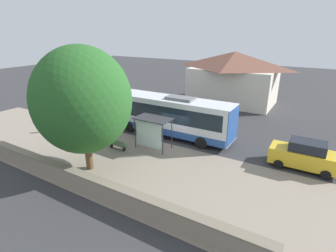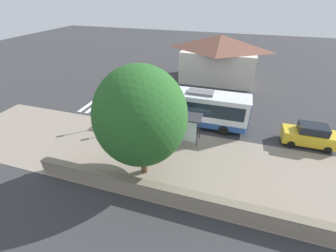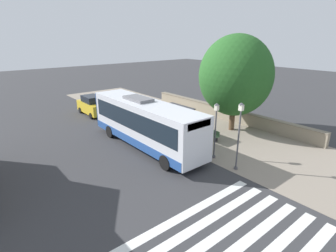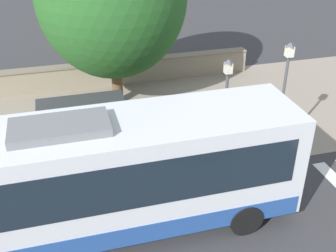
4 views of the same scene
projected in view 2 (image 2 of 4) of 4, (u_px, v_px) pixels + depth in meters
The scene contains 13 objects.
ground_plane at pixel (195, 134), 21.89m from camera, with size 120.00×120.00×0.00m, color #353538.
sidewalk_plaza at pixel (185, 163), 18.22m from camera, with size 9.00×44.00×0.02m.
crosswalk_stripes at pixel (116, 99), 28.81m from camera, with size 9.00×5.25×0.01m.
stone_wall at pixel (170, 195), 14.61m from camera, with size 0.60×20.00×1.21m.
background_building at pixel (219, 58), 33.02m from camera, with size 7.31×10.94×6.58m.
bus at pixel (191, 107), 22.60m from camera, with size 2.68×11.20×3.71m.
bus_shelter at pixel (185, 121), 19.77m from camera, with size 1.69×2.90×2.59m.
pedestrian at pixel (141, 115), 23.04m from camera, with size 0.34×0.22×1.64m.
bench at pixel (154, 142), 19.95m from camera, with size 0.40×1.67×0.88m.
street_lamp_near at pixel (120, 101), 22.09m from camera, with size 0.28×0.28×4.37m.
street_lamp_far at pixel (138, 108), 21.52m from camera, with size 0.28×0.28×3.92m.
shade_tree at pixel (141, 116), 14.84m from camera, with size 6.25×6.25×8.32m.
parked_car_behind_bus at pixel (310, 135), 19.86m from camera, with size 1.91×4.39×2.04m.
Camera 2 is at (-18.23, -2.84, 12.11)m, focal length 24.00 mm.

